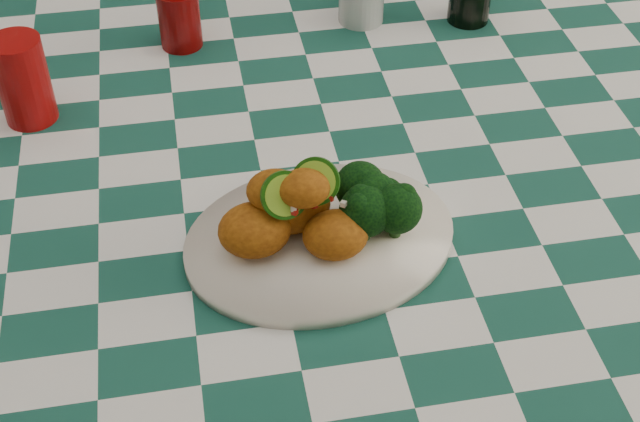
{
  "coord_description": "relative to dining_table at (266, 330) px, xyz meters",
  "views": [
    {
      "loc": [
        -0.08,
        -0.95,
        1.52
      ],
      "look_at": [
        0.05,
        -0.21,
        0.84
      ],
      "focal_mm": 50.0,
      "sensor_mm": 36.0,
      "label": 1
    }
  ],
  "objects": [
    {
      "name": "dining_table",
      "position": [
        0.0,
        0.0,
        0.0
      ],
      "size": [
        1.66,
        1.06,
        0.79
      ],
      "primitive_type": null,
      "color": "#174C40",
      "rests_on": "ground"
    },
    {
      "name": "red_tumbler",
      "position": [
        -0.29,
        0.1,
        0.45
      ],
      "size": [
        0.08,
        0.08,
        0.12
      ],
      "primitive_type": "cylinder",
      "rotation": [
        0.0,
        0.0,
        0.24
      ],
      "color": "#8B0707",
      "rests_on": "dining_table"
    },
    {
      "name": "plate",
      "position": [
        0.05,
        -0.21,
        0.4
      ],
      "size": [
        0.36,
        0.3,
        0.02
      ],
      "primitive_type": null,
      "rotation": [
        0.0,
        0.0,
        0.16
      ],
      "color": "white",
      "rests_on": "dining_table"
    },
    {
      "name": "wooden_chair_right",
      "position": [
        0.46,
        0.71,
        0.07
      ],
      "size": [
        0.44,
        0.46,
        0.93
      ],
      "primitive_type": null,
      "rotation": [
        0.0,
        0.0,
        0.03
      ],
      "color": "#472814",
      "rests_on": "ground"
    },
    {
      "name": "wooden_chair_left",
      "position": [
        -0.4,
        0.71,
        0.1
      ],
      "size": [
        0.54,
        0.55,
        0.99
      ],
      "primitive_type": null,
      "rotation": [
        0.0,
        0.0,
        -0.21
      ],
      "color": "#472814",
      "rests_on": "ground"
    },
    {
      "name": "fried_chicken_pile",
      "position": [
        0.03,
        -0.21,
        0.46
      ],
      "size": [
        0.16,
        0.11,
        0.1
      ],
      "primitive_type": null,
      "color": "#A95B10",
      "rests_on": "plate"
    },
    {
      "name": "broccoli_side",
      "position": [
        0.12,
        -0.2,
        0.44
      ],
      "size": [
        0.09,
        0.09,
        0.07
      ],
      "primitive_type": null,
      "color": "black",
      "rests_on": "plate"
    },
    {
      "name": "ketchup_bottle",
      "position": [
        -0.08,
        0.26,
        0.46
      ],
      "size": [
        0.08,
        0.08,
        0.14
      ],
      "primitive_type": null,
      "rotation": [
        0.0,
        0.0,
        0.24
      ],
      "color": "#610504",
      "rests_on": "dining_table"
    }
  ]
}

